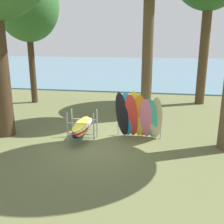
# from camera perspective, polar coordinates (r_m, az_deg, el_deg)

# --- Properties ---
(ground_plane) EXTENTS (80.00, 80.00, 0.00)m
(ground_plane) POSITION_cam_1_polar(r_m,az_deg,el_deg) (10.77, -2.52, -7.05)
(ground_plane) COLOR #60663D
(lake_water) EXTENTS (80.00, 36.00, 0.10)m
(lake_water) POSITION_cam_1_polar(r_m,az_deg,el_deg) (38.46, 6.58, 9.42)
(lake_water) COLOR slate
(lake_water) RESTS_ON ground
(tree_mid_behind) EXTENTS (3.80, 3.80, 8.22)m
(tree_mid_behind) POSITION_cam_1_polar(r_m,az_deg,el_deg) (18.08, -17.59, 20.81)
(tree_mid_behind) COLOR #42301E
(tree_mid_behind) RESTS_ON ground
(leaning_board_pile) EXTENTS (2.02, 1.12, 2.19)m
(leaning_board_pile) POSITION_cam_1_polar(r_m,az_deg,el_deg) (11.02, 5.65, -0.99)
(leaning_board_pile) COLOR black
(leaning_board_pile) RESTS_ON ground
(board_storage_rack) EXTENTS (1.15, 2.13, 1.25)m
(board_storage_rack) POSITION_cam_1_polar(r_m,az_deg,el_deg) (11.22, -6.33, -3.18)
(board_storage_rack) COLOR #9EA0A5
(board_storage_rack) RESTS_ON ground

